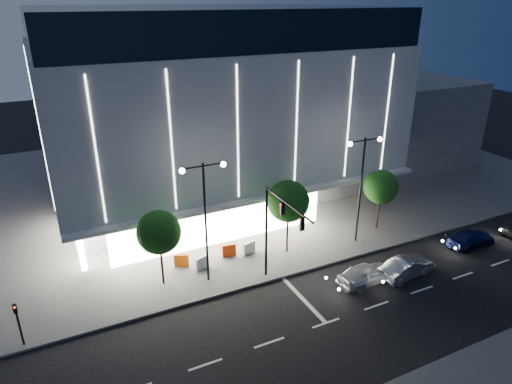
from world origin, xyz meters
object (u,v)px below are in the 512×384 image
object	(u,v)px
tree_mid	(288,203)
barrier_d	(249,248)
ped_signal_far	(18,320)
tree_right	(381,189)
traffic_mast	(277,223)
car_lead	(366,274)
street_lamp_west	(205,206)
car_third	(471,238)
tree_left	(159,234)
barrier_a	(181,260)
car_second	(407,267)
barrier_c	(229,250)
street_lamp_east	(362,175)
barrier_b	(202,263)

from	to	relation	value
tree_mid	barrier_d	distance (m)	4.77
ped_signal_far	tree_right	bearing A→B (deg)	5.14
traffic_mast	car_lead	bearing A→B (deg)	-21.97
street_lamp_west	tree_right	xyz separation A→B (m)	(16.03, 1.02, -2.07)
traffic_mast	car_third	size ratio (longest dim) A/B	1.58
traffic_mast	ped_signal_far	bearing A→B (deg)	175.85
ped_signal_far	car_lead	xyz separation A→B (m)	(21.99, -3.58, -1.13)
ped_signal_far	barrier_d	size ratio (longest dim) A/B	2.73
tree_left	barrier_a	xyz separation A→B (m)	(1.80, 1.54, -3.38)
street_lamp_west	ped_signal_far	bearing A→B (deg)	-172.87
traffic_mast	street_lamp_west	xyz separation A→B (m)	(-4.00, 2.66, 0.93)
traffic_mast	car_lead	world-z (taller)	traffic_mast
car_second	car_third	size ratio (longest dim) A/B	1.00
barrier_a	barrier_d	bearing A→B (deg)	16.34
barrier_a	barrier_d	xyz separation A→B (m)	(5.32, -0.56, 0.00)
barrier_c	street_lamp_east	bearing A→B (deg)	-4.01
tree_mid	car_lead	xyz separation A→B (m)	(2.96, -6.10, -3.58)
street_lamp_east	barrier_b	distance (m)	14.05
traffic_mast	barrier_b	xyz separation A→B (m)	(-3.92, 4.22, -4.38)
car_third	barrier_b	world-z (taller)	car_third
traffic_mast	street_lamp_west	bearing A→B (deg)	146.35
traffic_mast	barrier_a	world-z (taller)	traffic_mast
ped_signal_far	tree_mid	xyz separation A→B (m)	(19.03, 2.52, 2.45)
tree_right	barrier_c	xyz separation A→B (m)	(-13.44, 1.33, -3.23)
ped_signal_far	car_lead	size ratio (longest dim) A/B	0.68
barrier_c	ped_signal_far	bearing A→B (deg)	-156.54
tree_mid	car_third	bearing A→B (deg)	-21.70
street_lamp_west	barrier_b	xyz separation A→B (m)	(0.08, 1.55, -5.31)
tree_left	car_lead	xyz separation A→B (m)	(12.96, -6.10, -3.28)
street_lamp_east	car_lead	distance (m)	7.87
street_lamp_west	street_lamp_east	bearing A→B (deg)	0.00
street_lamp_west	barrier_d	xyz separation A→B (m)	(4.15, 2.00, -5.31)
tree_left	tree_mid	bearing A→B (deg)	0.00
barrier_c	car_third	bearing A→B (deg)	-11.82
traffic_mast	tree_left	world-z (taller)	traffic_mast
tree_left	ped_signal_far	bearing A→B (deg)	-164.39
car_lead	car_third	distance (m)	11.10
street_lamp_east	barrier_a	size ratio (longest dim) A/B	8.18
car_lead	barrier_d	distance (m)	9.18
barrier_d	car_lead	bearing A→B (deg)	-65.58
street_lamp_east	tree_right	distance (m)	3.81
traffic_mast	barrier_c	bearing A→B (deg)	105.73
car_second	barrier_d	bearing A→B (deg)	42.87
barrier_a	barrier_b	xyz separation A→B (m)	(1.25, -1.00, 0.00)
traffic_mast	tree_right	xyz separation A→B (m)	(12.03, 3.68, -1.14)
tree_mid	barrier_c	xyz separation A→B (m)	(-4.44, 1.33, -3.68)
car_lead	tree_left	bearing A→B (deg)	61.43
tree_mid	street_lamp_east	bearing A→B (deg)	-9.69
street_lamp_west	car_lead	xyz separation A→B (m)	(9.99, -5.08, -5.20)
car_second	car_third	world-z (taller)	car_second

